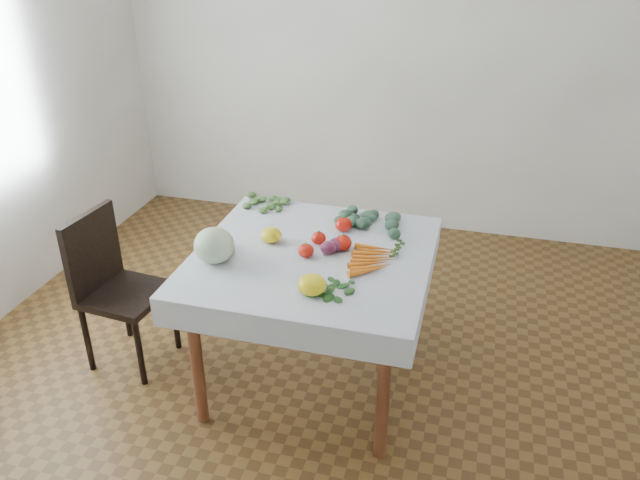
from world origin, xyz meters
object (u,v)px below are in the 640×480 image
object	(u,v)px
cabbage	(214,245)
heirloom_back	(271,235)
table	(313,272)
chair	(112,280)
carrot_bunch	(372,259)

from	to	relation	value
cabbage	heirloom_back	xyz separation A→B (m)	(0.19, 0.26, -0.05)
table	chair	world-z (taller)	chair
chair	cabbage	distance (m)	0.75
cabbage	heirloom_back	distance (m)	0.32
carrot_bunch	cabbage	bearing A→B (deg)	-165.22
chair	heirloom_back	size ratio (longest dim) A/B	8.06
heirloom_back	cabbage	bearing A→B (deg)	-126.71
heirloom_back	carrot_bunch	size ratio (longest dim) A/B	0.34
chair	heirloom_back	xyz separation A→B (m)	(0.85, 0.15, 0.30)
chair	carrot_bunch	distance (m)	1.40
heirloom_back	chair	bearing A→B (deg)	-169.67
heirloom_back	carrot_bunch	bearing A→B (deg)	-7.33
table	carrot_bunch	xyz separation A→B (m)	(0.29, -0.00, 0.12)
chair	heirloom_back	world-z (taller)	chair
table	cabbage	distance (m)	0.50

